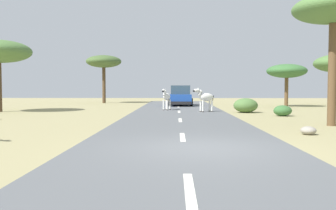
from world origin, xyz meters
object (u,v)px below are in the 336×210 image
(car_0, at_px, (180,96))
(rock_0, at_px, (308,130))
(bush_1, at_px, (283,111))
(zebra_0, at_px, (166,97))
(zebra_2, at_px, (205,97))
(tree_5, at_px, (104,62))
(tree_7, at_px, (287,71))
(bush_0, at_px, (246,105))
(tree_2, at_px, (334,11))

(car_0, relative_size, rock_0, 7.60)
(bush_1, relative_size, rock_0, 1.80)
(rock_0, bearing_deg, zebra_0, 112.38)
(zebra_0, distance_m, zebra_2, 3.17)
(zebra_2, xyz_separation_m, tree_5, (-9.30, 13.83, 3.23))
(zebra_0, bearing_deg, zebra_2, 159.13)
(zebra_0, relative_size, bush_1, 1.53)
(car_0, xyz_separation_m, tree_7, (8.88, -1.02, 2.12))
(bush_0, bearing_deg, car_0, 116.71)
(car_0, distance_m, rock_0, 19.61)
(car_0, relative_size, bush_1, 4.22)
(tree_5, xyz_separation_m, bush_0, (11.91, -13.84, -3.75))
(tree_7, height_order, rock_0, tree_7)
(bush_0, relative_size, rock_0, 2.72)
(tree_2, distance_m, tree_7, 15.48)
(zebra_0, distance_m, tree_5, 14.11)
(tree_2, distance_m, bush_0, 9.35)
(zebra_2, xyz_separation_m, bush_0, (2.62, -0.01, -0.51))
(car_0, height_order, bush_0, car_0)
(bush_1, bearing_deg, tree_5, 129.07)
(zebra_2, bearing_deg, tree_5, 3.67)
(bush_0, xyz_separation_m, rock_0, (0.10, -10.94, -0.32))
(tree_2, height_order, rock_0, tree_2)
(bush_1, bearing_deg, bush_0, 119.57)
(car_0, bearing_deg, zebra_2, 100.28)
(car_0, xyz_separation_m, tree_5, (-7.79, 5.64, 3.36))
(bush_1, distance_m, rock_0, 8.29)
(zebra_2, bearing_deg, bush_1, -153.84)
(zebra_0, xyz_separation_m, tree_5, (-6.74, 11.96, 3.26))
(car_0, height_order, tree_7, tree_7)
(tree_7, bearing_deg, bush_1, -107.73)
(car_0, bearing_deg, zebra_0, 80.39)
(tree_2, bearing_deg, bush_0, 105.10)
(zebra_0, distance_m, bush_0, 5.53)
(car_0, relative_size, tree_5, 0.89)
(tree_5, height_order, tree_7, tree_5)
(tree_7, bearing_deg, tree_5, 158.20)
(zebra_0, distance_m, rock_0, 13.89)
(zebra_2, relative_size, rock_0, 2.73)
(bush_0, bearing_deg, zebra_2, 179.84)
(zebra_2, relative_size, bush_1, 1.52)
(rock_0, bearing_deg, tree_7, 75.59)
(zebra_0, relative_size, car_0, 0.36)
(bush_0, height_order, bush_1, bush_0)
(tree_5, distance_m, bush_0, 18.64)
(car_0, bearing_deg, tree_2, 111.08)
(zebra_2, bearing_deg, bush_0, -120.40)
(car_0, distance_m, tree_5, 10.19)
(car_0, relative_size, tree_7, 1.21)
(tree_2, xyz_separation_m, bush_1, (-0.57, 5.19, -4.54))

